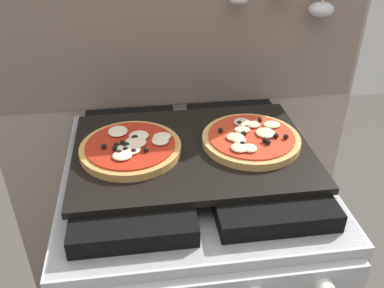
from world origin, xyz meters
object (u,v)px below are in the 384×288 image
(baking_tray, at_px, (192,151))
(pizza_left, at_px, (131,147))
(pizza_right, at_px, (251,138))
(stove, at_px, (192,284))

(baking_tray, bearing_deg, pizza_left, 178.52)
(pizza_left, bearing_deg, baking_tray, -1.48)
(baking_tray, distance_m, pizza_right, 0.14)
(stove, bearing_deg, pizza_left, 177.84)
(baking_tray, relative_size, pizza_right, 2.38)
(baking_tray, distance_m, pizza_left, 0.14)
(stove, relative_size, pizza_right, 3.96)
(pizza_left, xyz_separation_m, pizza_right, (0.28, -0.00, -0.00))
(stove, distance_m, pizza_right, 0.50)
(stove, height_order, baking_tray, baking_tray)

